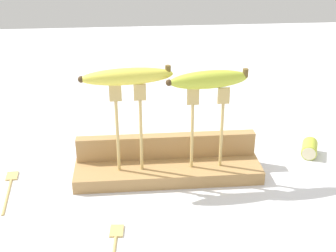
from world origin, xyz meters
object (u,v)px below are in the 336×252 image
(fork_stand_left, at_px, (129,121))
(fork_stand_right, at_px, (207,121))
(fork_fallen_near, at_px, (10,185))
(banana_raised_left, at_px, (127,76))
(banana_chunk_far, at_px, (309,149))
(fork_fallen_far, at_px, (115,243))
(banana_raised_right, at_px, (209,80))

(fork_stand_left, distance_m, fork_stand_right, 0.17)
(fork_stand_right, relative_size, fork_fallen_near, 1.10)
(fork_stand_left, height_order, fork_stand_right, fork_stand_left)
(fork_stand_right, bearing_deg, banana_raised_left, -180.00)
(banana_raised_left, height_order, banana_chunk_far, banana_raised_left)
(fork_stand_right, bearing_deg, fork_stand_left, -180.00)
(fork_stand_right, distance_m, banana_chunk_far, 0.31)
(fork_stand_left, height_order, fork_fallen_near, fork_stand_left)
(banana_raised_left, bearing_deg, fork_stand_left, 5.81)
(fork_fallen_far, xyz_separation_m, banana_chunk_far, (0.48, 0.30, 0.02))
(fork_stand_left, height_order, fork_fallen_far, fork_stand_left)
(fork_stand_right, relative_size, fork_fallen_far, 1.19)
(fork_stand_left, relative_size, banana_raised_left, 1.03)
(fork_stand_right, height_order, banana_raised_left, banana_raised_left)
(banana_raised_right, xyz_separation_m, fork_fallen_near, (-0.44, 0.00, -0.24))
(fork_stand_left, distance_m, banana_chunk_far, 0.47)
(fork_stand_right, xyz_separation_m, banana_raised_right, (-0.00, -0.00, 0.10))
(fork_stand_left, height_order, banana_raised_left, banana_raised_left)
(banana_raised_right, bearing_deg, banana_chunk_far, 16.39)
(fork_fallen_near, distance_m, fork_fallen_far, 0.32)
(fork_stand_right, bearing_deg, fork_fallen_near, 179.91)
(banana_raised_left, height_order, fork_fallen_far, banana_raised_left)
(fork_stand_left, xyz_separation_m, fork_fallen_near, (-0.27, 0.00, -0.15))
(banana_raised_right, height_order, fork_fallen_near, banana_raised_right)
(fork_stand_right, height_order, fork_fallen_near, fork_stand_right)
(banana_raised_right, bearing_deg, fork_stand_right, 7.97)
(fork_stand_left, relative_size, fork_fallen_near, 1.18)
(banana_raised_left, distance_m, banana_chunk_far, 0.51)
(fork_stand_right, height_order, banana_raised_right, banana_raised_right)
(banana_chunk_far, bearing_deg, fork_fallen_far, -148.13)
(fork_fallen_near, bearing_deg, banana_raised_right, -0.10)
(banana_raised_left, distance_m, fork_fallen_near, 0.37)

